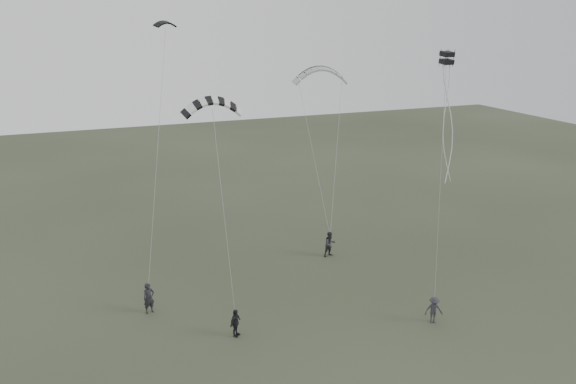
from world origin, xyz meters
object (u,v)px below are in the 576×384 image
object	(u,v)px
kite_dark_small	(165,22)
kite_striped	(212,100)
flyer_center	(235,323)
flyer_right	(330,244)
kite_pale_large	(321,69)
flyer_far	(434,310)
kite_box	(447,58)
flyer_left	(149,298)

from	to	relation	value
kite_dark_small	kite_striped	world-z (taller)	kite_dark_small
flyer_center	kite_striped	distance (m)	12.81
flyer_right	kite_pale_large	size ratio (longest dim) A/B	0.43
flyer_far	kite_dark_small	size ratio (longest dim) A/B	1.07
flyer_right	flyer_far	size ratio (longest dim) A/B	1.17
kite_striped	flyer_right	bearing A→B (deg)	29.67
flyer_center	kite_pale_large	distance (m)	23.13
kite_dark_small	kite_pale_large	world-z (taller)	kite_dark_small
flyer_center	kite_box	size ratio (longest dim) A/B	2.34
kite_dark_small	kite_box	xyz separation A→B (m)	(14.61, -10.59, -1.98)
flyer_left	kite_pale_large	world-z (taller)	kite_pale_large
kite_dark_small	kite_pale_large	distance (m)	14.19
flyer_left	kite_box	xyz separation A→B (m)	(17.74, -4.09, 14.38)
kite_pale_large	kite_box	xyz separation A→B (m)	(1.51, -14.60, 1.72)
kite_striped	kite_dark_small	bearing A→B (deg)	102.14
flyer_far	kite_box	xyz separation A→B (m)	(1.96, 3.36, 14.52)
flyer_far	kite_pale_large	size ratio (longest dim) A/B	0.37
kite_pale_large	kite_box	distance (m)	14.78
flyer_left	flyer_right	size ratio (longest dim) A/B	1.00
flyer_far	kite_pale_large	bearing A→B (deg)	107.89
flyer_right	kite_box	world-z (taller)	kite_box
flyer_left	flyer_center	xyz separation A→B (m)	(4.25, -4.56, -0.15)
flyer_right	kite_dark_small	bearing A→B (deg)	155.43
flyer_right	kite_striped	xyz separation A→B (m)	(-9.99, -4.87, 12.16)
kite_pale_large	kite_striped	distance (m)	16.65
kite_dark_small	kite_pale_large	xyz separation A→B (m)	(13.10, 4.00, -3.70)
kite_dark_small	kite_pale_large	bearing A→B (deg)	-11.60
flyer_center	flyer_far	world-z (taller)	flyer_far
flyer_left	kite_pale_large	size ratio (longest dim) A/B	0.43
flyer_far	kite_striped	size ratio (longest dim) A/B	0.50
kite_dark_small	flyer_left	bearing A→B (deg)	-144.30
flyer_right	kite_pale_large	bearing A→B (deg)	62.31
flyer_center	kite_pale_large	world-z (taller)	kite_pale_large
kite_pale_large	kite_box	world-z (taller)	kite_box
flyer_left	kite_dark_small	xyz separation A→B (m)	(3.13, 6.51, 16.37)
kite_pale_large	kite_box	size ratio (longest dim) A/B	6.34
flyer_right	kite_pale_large	xyz separation A→B (m)	(2.00, 6.68, 12.66)
flyer_right	kite_striped	distance (m)	16.47
flyer_left	flyer_far	size ratio (longest dim) A/B	1.16
flyer_left	kite_striped	distance (m)	12.93
flyer_left	kite_box	bearing A→B (deg)	-29.80
flyer_right	kite_box	distance (m)	16.79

